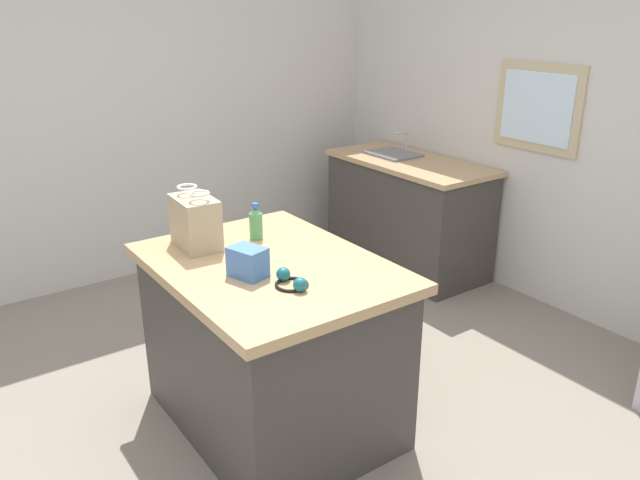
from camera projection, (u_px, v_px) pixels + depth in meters
name	position (u px, v px, depth m)	size (l,w,h in m)	color
ground	(282.00, 440.00, 3.15)	(6.03, 6.03, 0.00)	gray
back_wall	(599.00, 135.00, 4.03)	(5.03, 0.13, 2.53)	silver
left_wall	(98.00, 119.00, 4.62)	(0.10, 4.90, 2.53)	silver
kitchen_island	(272.00, 344.00, 3.15)	(1.29, 0.97, 0.90)	#423D38
sink_counter	(407.00, 212.00, 5.12)	(1.39, 0.66, 1.09)	#423D38
shopping_bag	(195.00, 222.00, 3.14)	(0.29, 0.19, 0.31)	tan
small_box	(248.00, 262.00, 2.82)	(0.16, 0.12, 0.14)	#4775B7
bottle	(256.00, 223.00, 3.27)	(0.07, 0.07, 0.20)	#4C9956
ear_defenders	(291.00, 281.00, 2.73)	(0.20, 0.15, 0.06)	black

